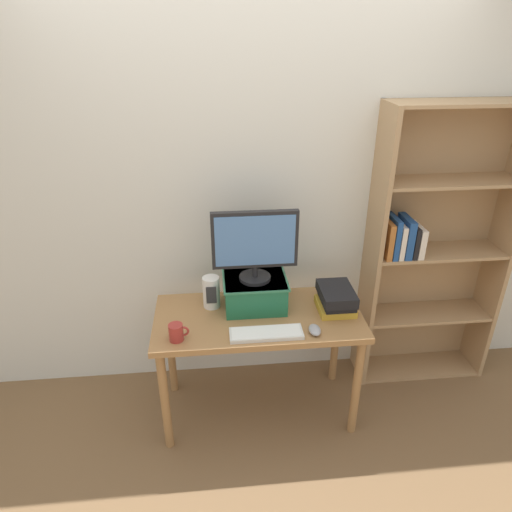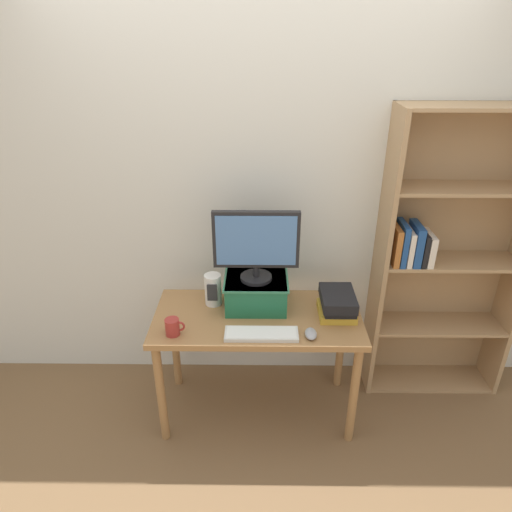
{
  "view_description": "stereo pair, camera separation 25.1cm",
  "coord_description": "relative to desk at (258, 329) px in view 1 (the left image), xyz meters",
  "views": [
    {
      "loc": [
        -0.23,
        -2.19,
        2.22
      ],
      "look_at": [
        -0.01,
        0.04,
        1.09
      ],
      "focal_mm": 32.0,
      "sensor_mm": 36.0,
      "label": 1
    },
    {
      "loc": [
        0.02,
        -2.2,
        2.22
      ],
      "look_at": [
        -0.01,
        0.04,
        1.09
      ],
      "focal_mm": 32.0,
      "sensor_mm": 36.0,
      "label": 2
    }
  ],
  "objects": [
    {
      "name": "desk_speaker",
      "position": [
        -0.27,
        0.13,
        0.19
      ],
      "size": [
        0.1,
        0.1,
        0.19
      ],
      "color": "silver",
      "rests_on": "desk"
    },
    {
      "name": "ground_plane",
      "position": [
        0.0,
        0.0,
        -0.63
      ],
      "size": [
        12.0,
        12.0,
        0.0
      ],
      "primitive_type": "plane",
      "color": "brown"
    },
    {
      "name": "desk",
      "position": [
        0.0,
        0.0,
        0.0
      ],
      "size": [
        1.2,
        0.57,
        0.72
      ],
      "color": "#9E7042",
      "rests_on": "ground_plane"
    },
    {
      "name": "back_wall",
      "position": [
        0.0,
        0.46,
        0.67
      ],
      "size": [
        7.0,
        0.08,
        2.6
      ],
      "color": "silver",
      "rests_on": "ground_plane"
    },
    {
      "name": "coffee_mug",
      "position": [
        -0.46,
        -0.18,
        0.14
      ],
      "size": [
        0.11,
        0.08,
        0.1
      ],
      "color": "#9E2D28",
      "rests_on": "desk"
    },
    {
      "name": "keyboard",
      "position": [
        0.02,
        -0.19,
        0.11
      ],
      "size": [
        0.4,
        0.12,
        0.02
      ],
      "color": "silver",
      "rests_on": "desk"
    },
    {
      "name": "computer_mouse",
      "position": [
        0.29,
        -0.2,
        0.11
      ],
      "size": [
        0.06,
        0.1,
        0.04
      ],
      "color": "#99999E",
      "rests_on": "desk"
    },
    {
      "name": "computer_monitor",
      "position": [
        -0.01,
        0.1,
        0.51
      ],
      "size": [
        0.49,
        0.18,
        0.42
      ],
      "color": "black",
      "rests_on": "riser_box"
    },
    {
      "name": "bookshelf_unit",
      "position": [
        1.14,
        0.31,
        0.32
      ],
      "size": [
        0.87,
        0.28,
        1.86
      ],
      "color": "tan",
      "rests_on": "ground_plane"
    },
    {
      "name": "riser_box",
      "position": [
        -0.01,
        0.11,
        0.19
      ],
      "size": [
        0.37,
        0.3,
        0.18
      ],
      "color": "#1E6642",
      "rests_on": "desk"
    },
    {
      "name": "book_stack",
      "position": [
        0.46,
        0.01,
        0.17
      ],
      "size": [
        0.21,
        0.26,
        0.14
      ],
      "color": "gold",
      "rests_on": "desk"
    }
  ]
}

